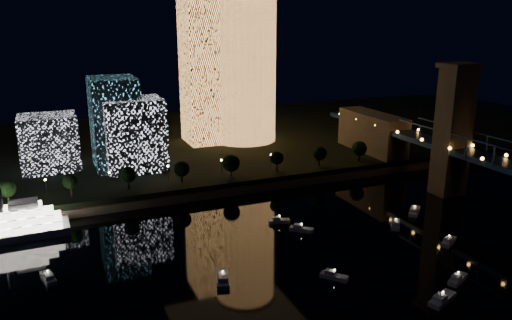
# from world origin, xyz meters

# --- Properties ---
(ground) EXTENTS (520.00, 520.00, 0.00)m
(ground) POSITION_xyz_m (0.00, 0.00, 0.00)
(ground) COLOR black
(ground) RESTS_ON ground
(far_bank) EXTENTS (420.00, 160.00, 5.00)m
(far_bank) POSITION_xyz_m (0.00, 160.00, 2.50)
(far_bank) COLOR black
(far_bank) RESTS_ON ground
(seawall) EXTENTS (420.00, 6.00, 3.00)m
(seawall) POSITION_xyz_m (0.00, 82.00, 1.50)
(seawall) COLOR #6B5E4C
(seawall) RESTS_ON ground
(tower_cylindrical) EXTENTS (34.00, 34.00, 81.53)m
(tower_cylindrical) POSITION_xyz_m (17.63, 144.31, 45.89)
(tower_cylindrical) COLOR #E79649
(tower_cylindrical) RESTS_ON far_bank
(tower_rectangular) EXTENTS (22.94, 22.94, 73.00)m
(tower_rectangular) POSITION_xyz_m (-0.04, 149.00, 41.50)
(tower_rectangular) COLOR #E79649
(tower_rectangular) RESTS_ON far_bank
(midrise_blocks) EXTENTS (92.83, 33.93, 37.46)m
(midrise_blocks) POSITION_xyz_m (-64.40, 118.76, 19.98)
(midrise_blocks) COLOR silver
(midrise_blocks) RESTS_ON far_bank
(motorboats) EXTENTS (125.21, 71.75, 2.78)m
(motorboats) POSITION_xyz_m (-6.30, 15.83, 0.81)
(motorboats) COLOR silver
(motorboats) RESTS_ON ground
(esplanade_trees) EXTENTS (166.71, 6.98, 8.99)m
(esplanade_trees) POSITION_xyz_m (-28.62, 88.00, 10.47)
(esplanade_trees) COLOR black
(esplanade_trees) RESTS_ON far_bank
(street_lamps) EXTENTS (132.70, 0.70, 5.65)m
(street_lamps) POSITION_xyz_m (-34.00, 94.00, 9.02)
(street_lamps) COLOR black
(street_lamps) RESTS_ON far_bank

